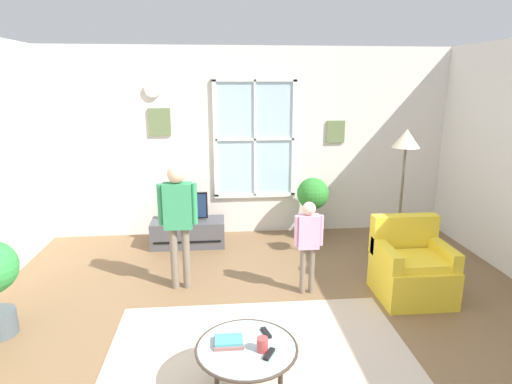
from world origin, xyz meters
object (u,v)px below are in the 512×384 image
at_px(cup, 262,344).
at_px(remote_near_cup, 269,354).
at_px(television, 187,206).
at_px(potted_plant_by_window, 313,201).
at_px(armchair, 411,269).
at_px(coffee_table, 247,350).
at_px(book_stack, 229,341).
at_px(person_green_shirt, 178,213).
at_px(floor_lamp, 405,153).
at_px(person_pink_shirt, 308,237).
at_px(remote_near_books, 266,333).
at_px(tv_stand, 188,233).

distance_m(cup, remote_near_cup, 0.08).
height_order(television, potted_plant_by_window, potted_plant_by_window).
distance_m(television, cup, 3.30).
height_order(armchair, coffee_table, armchair).
distance_m(book_stack, potted_plant_by_window, 3.51).
distance_m(person_green_shirt, potted_plant_by_window, 2.41).
bearing_deg(book_stack, floor_lamp, 42.28).
xyz_separation_m(remote_near_cup, person_pink_shirt, (0.64, 1.67, 0.26)).
relative_size(remote_near_cup, person_green_shirt, 0.10).
relative_size(armchair, remote_near_books, 6.21).
height_order(coffee_table, remote_near_cup, remote_near_cup).
bearing_deg(book_stack, coffee_table, -20.63).
distance_m(armchair, floor_lamp, 1.35).
distance_m(book_stack, floor_lamp, 3.13).
bearing_deg(floor_lamp, potted_plant_by_window, 122.79).
xyz_separation_m(coffee_table, floor_lamp, (2.04, 2.03, 1.13)).
height_order(remote_near_cup, person_green_shirt, person_green_shirt).
bearing_deg(television, remote_near_books, -74.82).
xyz_separation_m(book_stack, person_green_shirt, (-0.51, 1.76, 0.49)).
bearing_deg(potted_plant_by_window, person_green_shirt, -141.87).
height_order(tv_stand, remote_near_books, remote_near_books).
bearing_deg(television, armchair, -34.28).
height_order(remote_near_books, floor_lamp, floor_lamp).
bearing_deg(tv_stand, floor_lamp, -22.76).
bearing_deg(person_pink_shirt, coffee_table, -117.04).
xyz_separation_m(television, book_stack, (0.51, -3.10, -0.17)).
relative_size(cup, potted_plant_by_window, 0.11).
height_order(television, coffee_table, television).
relative_size(person_green_shirt, person_pink_shirt, 1.35).
bearing_deg(cup, armchair, 38.46).
distance_m(television, person_pink_shirt, 2.15).
xyz_separation_m(armchair, cup, (-1.82, -1.45, 0.14)).
bearing_deg(remote_near_books, book_stack, -160.48).
relative_size(remote_near_books, person_green_shirt, 0.10).
distance_m(coffee_table, person_green_shirt, 2.00).
bearing_deg(book_stack, tv_stand, 99.41).
height_order(tv_stand, book_stack, book_stack).
bearing_deg(armchair, remote_near_books, -145.11).
relative_size(book_stack, person_pink_shirt, 0.21).
xyz_separation_m(cup, potted_plant_by_window, (1.12, 3.34, 0.13)).
distance_m(cup, person_pink_shirt, 1.76).
xyz_separation_m(tv_stand, television, (0.00, -0.00, 0.41)).
xyz_separation_m(coffee_table, remote_near_books, (0.17, 0.16, 0.03)).
distance_m(remote_near_books, potted_plant_by_window, 3.31).
xyz_separation_m(book_stack, floor_lamp, (2.17, 1.98, 1.09)).
bearing_deg(person_green_shirt, coffee_table, -70.40).
bearing_deg(tv_stand, coffee_table, -78.41).
xyz_separation_m(cup, floor_lamp, (1.93, 2.08, 1.05)).
distance_m(tv_stand, book_stack, 3.15).
relative_size(person_pink_shirt, potted_plant_by_window, 1.14).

